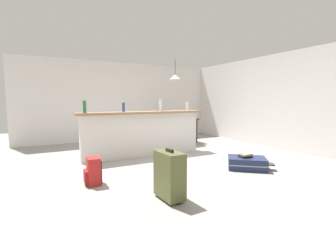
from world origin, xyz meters
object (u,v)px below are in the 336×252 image
(bottle_green, at_px, (85,107))
(bottle_blue, at_px, (124,107))
(dining_chair_near_partition, at_px, (185,127))
(suitcase_flat_navy, at_px, (247,163))
(suitcase_upright_olive, at_px, (170,175))
(backpack_red, at_px, (93,171))
(dining_chair_far_side, at_px, (171,124))
(pendant_lamp, at_px, (175,77))
(bottle_white, at_px, (187,106))
(bottle_clear, at_px, (160,105))
(dining_table, at_px, (177,121))
(book_stack, at_px, (245,155))

(bottle_green, height_order, bottle_blue, bottle_green)
(bottle_blue, xyz_separation_m, dining_chair_near_partition, (1.99, 0.60, -0.62))
(suitcase_flat_navy, distance_m, suitcase_upright_olive, 2.06)
(backpack_red, bearing_deg, bottle_green, 84.32)
(dining_chair_far_side, relative_size, pendant_lamp, 1.47)
(dining_chair_near_partition, relative_size, suitcase_flat_navy, 1.10)
(suitcase_upright_olive, bearing_deg, pendant_lamp, 59.11)
(bottle_white, distance_m, suitcase_flat_navy, 2.27)
(bottle_clear, bearing_deg, pendant_lamp, 48.29)
(bottle_clear, xyz_separation_m, dining_chair_far_side, (1.28, 1.78, -0.66))
(pendant_lamp, distance_m, suitcase_upright_olive, 4.65)
(dining_chair_near_partition, xyz_separation_m, dining_chair_far_side, (0.17, 1.12, 0.00))
(suitcase_upright_olive, bearing_deg, dining_table, 58.33)
(dining_table, relative_size, backpack_red, 2.62)
(bottle_white, xyz_separation_m, dining_chair_near_partition, (0.29, 0.56, -0.62))
(bottle_blue, bearing_deg, dining_chair_near_partition, 16.67)
(bottle_green, distance_m, book_stack, 3.29)
(dining_table, bearing_deg, bottle_green, -156.67)
(backpack_red, bearing_deg, dining_chair_far_side, 45.45)
(book_stack, bearing_deg, pendant_lamp, 84.83)
(pendant_lamp, height_order, suitcase_flat_navy, pendant_lamp)
(bottle_green, xyz_separation_m, suitcase_upright_olive, (0.62, -2.43, -0.82))
(dining_table, relative_size, suitcase_flat_navy, 1.30)
(bottle_white, bearing_deg, bottle_blue, -178.61)
(suitcase_upright_olive, xyz_separation_m, book_stack, (1.94, 0.58, -0.07))
(bottle_clear, relative_size, suitcase_flat_navy, 0.33)
(bottle_green, xyz_separation_m, suitcase_flat_navy, (2.59, -1.87, -1.05))
(dining_chair_far_side, bearing_deg, bottle_green, -148.80)
(bottle_clear, xyz_separation_m, book_stack, (0.84, -1.89, -0.92))
(dining_table, bearing_deg, bottle_white, -107.45)
(bottle_blue, xyz_separation_m, suitcase_flat_navy, (1.75, -1.98, -1.02))
(dining_chair_near_partition, height_order, backpack_red, dining_chair_near_partition)
(dining_table, relative_size, book_stack, 4.43)
(suitcase_flat_navy, bearing_deg, suitcase_upright_olive, -164.32)
(bottle_green, relative_size, suitcase_upright_olive, 0.37)
(bottle_white, xyz_separation_m, dining_chair_far_side, (0.46, 1.67, -0.62))
(bottle_green, bearing_deg, dining_chair_far_side, 31.20)
(bottle_white, xyz_separation_m, suitcase_upright_olive, (-1.92, -2.57, -0.81))
(dining_table, relative_size, pendant_lamp, 1.73)
(pendant_lamp, bearing_deg, backpack_red, -138.20)
(backpack_red, height_order, suitcase_upright_olive, suitcase_upright_olive)
(bottle_white, height_order, dining_chair_far_side, bottle_white)
(dining_chair_near_partition, bearing_deg, bottle_clear, -149.12)
(bottle_clear, bearing_deg, bottle_blue, 175.66)
(bottle_clear, height_order, book_stack, bottle_clear)
(bottle_green, relative_size, dining_table, 0.23)
(bottle_green, relative_size, suitcase_flat_navy, 0.29)
(bottle_blue, xyz_separation_m, pendant_lamp, (2.01, 1.20, 0.85))
(bottle_white, bearing_deg, dining_chair_far_side, 74.52)
(dining_chair_far_side, height_order, suitcase_upright_olive, dining_chair_far_side)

